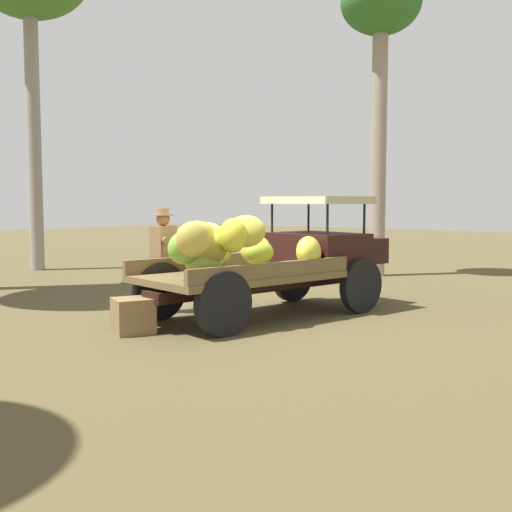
{
  "coord_description": "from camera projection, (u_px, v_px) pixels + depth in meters",
  "views": [
    {
      "loc": [
        -7.88,
        -6.28,
        1.81
      ],
      "look_at": [
        -0.16,
        -0.22,
        0.96
      ],
      "focal_mm": 44.74,
      "sensor_mm": 36.0,
      "label": 1
    }
  ],
  "objects": [
    {
      "name": "ground_plane",
      "position": [
        251.0,
        314.0,
        10.2
      ],
      "size": [
        60.0,
        60.0,
        0.0
      ],
      "primitive_type": "plane",
      "color": "brown"
    },
    {
      "name": "truck",
      "position": [
        272.0,
        256.0,
        10.01
      ],
      "size": [
        4.64,
        2.46,
        1.88
      ],
      "rotation": [
        0.0,
        0.0,
        -0.2
      ],
      "color": "black",
      "rests_on": "ground"
    },
    {
      "name": "farmer",
      "position": [
        164.0,
        253.0,
        10.32
      ],
      "size": [
        0.52,
        0.47,
        1.69
      ],
      "rotation": [
        0.0,
        0.0,
        -1.48
      ],
      "color": "#495A6B",
      "rests_on": "ground"
    },
    {
      "name": "wooden_crate",
      "position": [
        133.0,
        316.0,
        8.72
      ],
      "size": [
        0.67,
        0.66,
        0.49
      ],
      "primitive_type": "cube",
      "rotation": [
        0.0,
        0.0,
        1.14
      ],
      "color": "olive",
      "rests_on": "ground"
    },
    {
      "name": "forest_tree_2",
      "position": [
        381.0,
        21.0,
        14.95
      ],
      "size": [
        1.9,
        1.9,
        7.22
      ],
      "color": "gray",
      "rests_on": "ground"
    }
  ]
}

